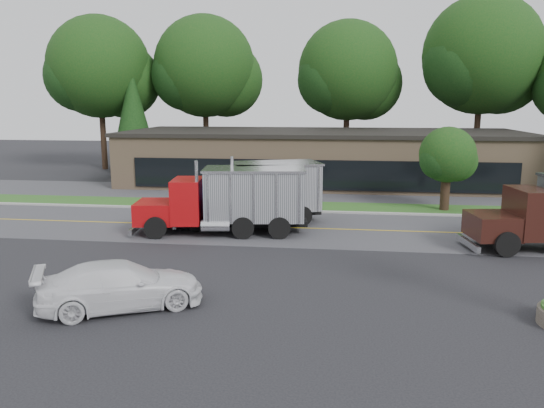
{
  "coord_description": "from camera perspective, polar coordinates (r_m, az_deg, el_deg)",
  "views": [
    {
      "loc": [
        3.49,
        -18.51,
        6.63
      ],
      "look_at": [
        0.28,
        6.35,
        1.8
      ],
      "focal_mm": 35.0,
      "sensor_mm": 36.0,
      "label": 1
    }
  ],
  "objects": [
    {
      "name": "tree_far_c",
      "position": [
        52.7,
        8.3,
        13.52
      ],
      "size": [
        10.04,
        9.45,
        14.32
      ],
      "color": "#382619",
      "rests_on": "ground"
    },
    {
      "name": "strip_mall",
      "position": [
        44.78,
        5.43,
        4.92
      ],
      "size": [
        32.0,
        12.0,
        4.0
      ],
      "primitive_type": "cube",
      "color": "#9D7F60",
      "rests_on": "ground"
    },
    {
      "name": "tree_far_b",
      "position": [
        54.38,
        -7.05,
        13.96
      ],
      "size": [
        10.55,
        9.93,
        15.05
      ],
      "color": "#382619",
      "rests_on": "ground"
    },
    {
      "name": "rally_car",
      "position": [
        18.15,
        -15.95,
        -8.39
      ],
      "size": [
        5.67,
        4.25,
        1.53
      ],
      "primitive_type": "imported",
      "rotation": [
        0.0,
        0.0,
        2.03
      ],
      "color": "silver",
      "rests_on": "ground"
    },
    {
      "name": "grass_verge",
      "position": [
        34.34,
        1.39,
        -0.23
      ],
      "size": [
        60.0,
        3.4,
        0.03
      ],
      "primitive_type": "cube",
      "color": "#2E6021",
      "rests_on": "ground"
    },
    {
      "name": "dump_truck_red",
      "position": [
        26.96,
        -4.41,
        0.57
      ],
      "size": [
        8.82,
        3.62,
        3.36
      ],
      "rotation": [
        0.0,
        0.0,
        3.27
      ],
      "color": "black",
      "rests_on": "ground"
    },
    {
      "name": "road",
      "position": [
        28.51,
        0.13,
        -2.54
      ],
      "size": [
        60.0,
        8.0,
        0.02
      ],
      "primitive_type": "cube",
      "color": "#535358",
      "rests_on": "ground"
    },
    {
      "name": "ground",
      "position": [
        19.97,
        -3.16,
        -8.5
      ],
      "size": [
        140.0,
        140.0,
        0.0
      ],
      "primitive_type": "plane",
      "color": "#2B2B30",
      "rests_on": "ground"
    },
    {
      "name": "tree_verge",
      "position": [
        34.35,
        18.41,
        4.77
      ],
      "size": [
        3.63,
        3.42,
        5.18
      ],
      "color": "#382619",
      "rests_on": "ground"
    },
    {
      "name": "far_parking",
      "position": [
        39.23,
        2.15,
        1.17
      ],
      "size": [
        60.0,
        7.0,
        0.02
      ],
      "primitive_type": "cube",
      "color": "#535358",
      "rests_on": "ground"
    },
    {
      "name": "tree_far_a",
      "position": [
        55.83,
        -17.85,
        13.36
      ],
      "size": [
        10.45,
        9.84,
        14.91
      ],
      "color": "#382619",
      "rests_on": "ground"
    },
    {
      "name": "center_line",
      "position": [
        28.51,
        0.13,
        -2.54
      ],
      "size": [
        60.0,
        0.12,
        0.01
      ],
      "primitive_type": "cube",
      "color": "gold",
      "rests_on": "ground"
    },
    {
      "name": "tree_far_d",
      "position": [
        53.31,
        21.79,
        14.11
      ],
      "size": [
        11.32,
        10.66,
        16.15
      ],
      "color": "#382619",
      "rests_on": "ground"
    },
    {
      "name": "dump_truck_blue",
      "position": [
        29.13,
        -1.68,
        1.36
      ],
      "size": [
        8.31,
        5.02,
        3.36
      ],
      "rotation": [
        0.0,
        0.0,
        3.49
      ],
      "color": "black",
      "rests_on": "ground"
    },
    {
      "name": "evergreen_left",
      "position": [
        52.29,
        -14.72,
        9.28
      ],
      "size": [
        4.38,
        4.38,
        9.96
      ],
      "color": "#382619",
      "rests_on": "ground"
    },
    {
      "name": "curb",
      "position": [
        32.58,
        1.06,
        -0.84
      ],
      "size": [
        60.0,
        0.3,
        0.12
      ],
      "primitive_type": "cube",
      "color": "#9E9E99",
      "rests_on": "ground"
    }
  ]
}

